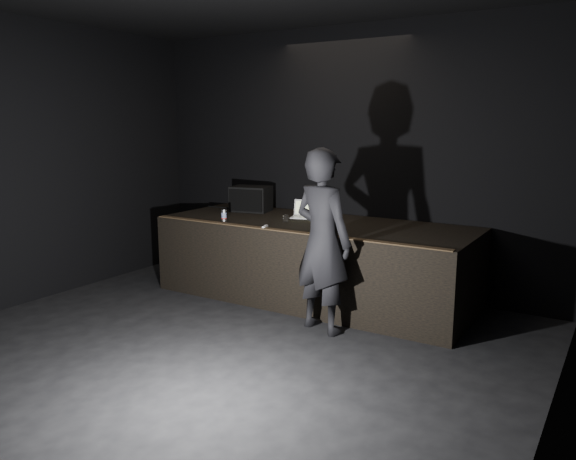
# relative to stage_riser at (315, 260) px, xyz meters

# --- Properties ---
(ground) EXTENTS (7.00, 7.00, 0.00)m
(ground) POSITION_rel_stage_riser_xyz_m (0.00, -2.73, -0.50)
(ground) COLOR black
(ground) RESTS_ON ground
(room_walls) EXTENTS (6.10, 7.10, 3.52)m
(room_walls) POSITION_rel_stage_riser_xyz_m (0.00, -2.73, 1.52)
(room_walls) COLOR black
(room_walls) RESTS_ON ground
(stage_riser) EXTENTS (4.00, 1.50, 1.00)m
(stage_riser) POSITION_rel_stage_riser_xyz_m (0.00, 0.00, 0.00)
(stage_riser) COLOR black
(stage_riser) RESTS_ON ground
(riser_lip) EXTENTS (3.92, 0.10, 0.01)m
(riser_lip) POSITION_rel_stage_riser_xyz_m (0.00, -0.71, 0.51)
(riser_lip) COLOR brown
(riser_lip) RESTS_ON stage_riser
(stage_monitor) EXTENTS (0.60, 0.49, 0.35)m
(stage_monitor) POSITION_rel_stage_riser_xyz_m (-1.21, 0.30, 0.68)
(stage_monitor) COLOR black
(stage_monitor) RESTS_ON stage_riser
(cable) EXTENTS (0.88, 0.08, 0.02)m
(cable) POSITION_rel_stage_riser_xyz_m (-1.54, 0.32, 0.51)
(cable) COLOR black
(cable) RESTS_ON stage_riser
(laptop) EXTENTS (0.40, 0.37, 0.22)m
(laptop) POSITION_rel_stage_riser_xyz_m (-0.30, 0.26, 0.56)
(laptop) COLOR silver
(laptop) RESTS_ON stage_riser
(beer_can) EXTENTS (0.07, 0.07, 0.16)m
(beer_can) POSITION_rel_stage_riser_xyz_m (-1.00, -0.58, 0.58)
(beer_can) COLOR silver
(beer_can) RESTS_ON stage_riser
(plastic_cup) EXTENTS (0.07, 0.07, 0.09)m
(plastic_cup) POSITION_rel_stage_riser_xyz_m (-0.32, -0.19, 0.55)
(plastic_cup) COLOR white
(plastic_cup) RESTS_ON stage_riser
(wii_remote) EXTENTS (0.07, 0.14, 0.03)m
(wii_remote) POSITION_rel_stage_riser_xyz_m (-0.32, -0.65, 0.51)
(wii_remote) COLOR white
(wii_remote) RESTS_ON stage_riser
(person) EXTENTS (0.82, 0.64, 1.99)m
(person) POSITION_rel_stage_riser_xyz_m (0.62, -0.95, 0.49)
(person) COLOR black
(person) RESTS_ON ground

